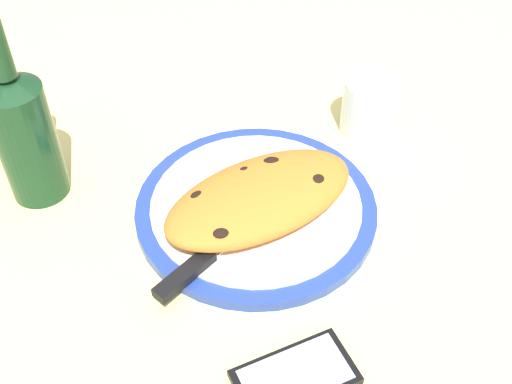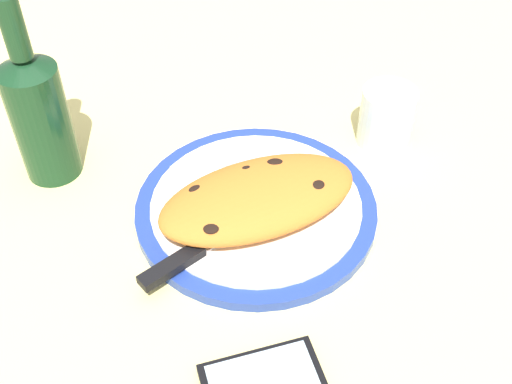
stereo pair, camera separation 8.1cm
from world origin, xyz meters
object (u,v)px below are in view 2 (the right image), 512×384
object	(u,v)px
plate	(256,208)
fork	(217,165)
smartphone	(262,380)
water_glass	(386,120)
wine_bottle	(39,113)
calzone	(258,198)
knife	(192,254)

from	to	relation	value
plate	fork	bearing A→B (deg)	-64.62
plate	smartphone	bearing A→B (deg)	79.50
water_glass	wine_bottle	world-z (taller)	wine_bottle
water_glass	plate	bearing A→B (deg)	26.34
fork	smartphone	bearing A→B (deg)	88.86
calzone	smartphone	bearing A→B (deg)	78.89
calzone	smartphone	distance (cm)	23.21
plate	fork	distance (cm)	8.95
knife	calzone	bearing A→B (deg)	-148.53
smartphone	wine_bottle	size ratio (longest dim) A/B	0.49
calzone	wine_bottle	xyz separation A→B (cm)	(25.80, -15.60, 5.72)
plate	wine_bottle	bearing A→B (deg)	-28.69
smartphone	fork	bearing A→B (deg)	-91.14
calzone	wine_bottle	world-z (taller)	wine_bottle
plate	wine_bottle	size ratio (longest dim) A/B	1.19
calzone	smartphone	size ratio (longest dim) A/B	2.16
smartphone	plate	bearing A→B (deg)	-100.50
plate	water_glass	xyz separation A→B (cm)	(-21.37, -10.58, 2.95)
calzone	knife	size ratio (longest dim) A/B	1.47
plate	wine_bottle	xyz separation A→B (cm)	(25.82, -14.13, 9.09)
fork	plate	bearing A→B (deg)	115.38
knife	water_glass	world-z (taller)	water_glass
plate	wine_bottle	world-z (taller)	wine_bottle
fork	wine_bottle	xyz separation A→B (cm)	(22.02, -6.11, 7.95)
calzone	fork	world-z (taller)	calzone
knife	smartphone	xyz separation A→B (cm)	(-4.93, 16.76, -1.76)
plate	knife	xyz separation A→B (cm)	(9.37, 7.19, 1.44)
calzone	wine_bottle	size ratio (longest dim) A/B	1.06
plate	fork	xyz separation A→B (cm)	(3.80, -8.02, 1.14)
plate	calzone	world-z (taller)	calzone
knife	wine_bottle	size ratio (longest dim) A/B	0.72
knife	smartphone	distance (cm)	17.56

